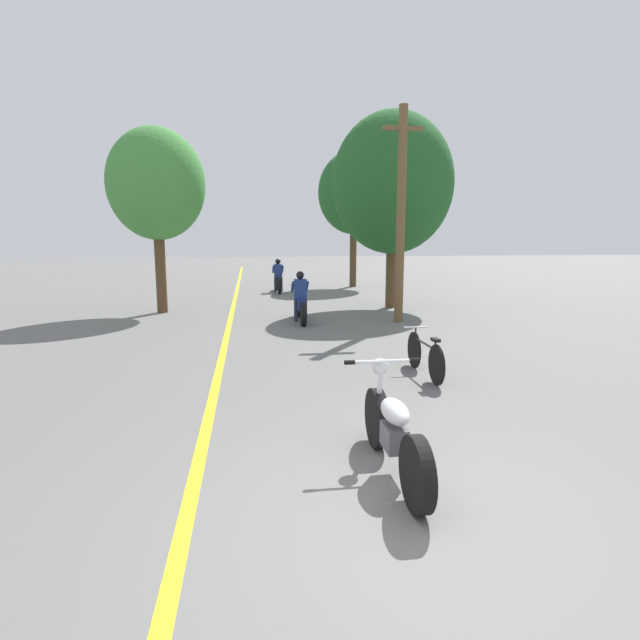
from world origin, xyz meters
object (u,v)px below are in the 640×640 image
Objects in this scene: motorcycle_foreground at (393,432)px; motorcycle_rider_far at (278,279)px; roadside_tree_right_far at (354,193)px; roadside_tree_left at (156,185)px; bicycle_parked at (425,355)px; utility_pole at (401,213)px; roadside_tree_right_near at (393,183)px; motorcycle_rider_lead at (300,303)px.

motorcycle_rider_far is at bearing 90.44° from motorcycle_foreground.
roadside_tree_right_far reaches higher than roadside_tree_left.
motorcycle_rider_far is at bearing 96.91° from bicycle_parked.
motorcycle_foreground is (-2.73, -8.80, -2.54)m from utility_pole.
roadside_tree_right_near is 7.41m from roadside_tree_left.
roadside_tree_right_far is 10.73m from roadside_tree_left.
motorcycle_rider_far is (3.96, 5.54, -3.36)m from roadside_tree_left.
utility_pole is at bearing -101.47° from roadside_tree_right_near.
motorcycle_rider_lead is 7.85m from motorcycle_rider_far.
roadside_tree_left reaches higher than motorcycle_foreground.
motorcycle_rider_far reaches higher than motorcycle_foreground.
utility_pole is at bearing -70.93° from motorcycle_rider_far.
motorcycle_foreground is (4.09, -11.55, -3.47)m from roadside_tree_left.
motorcycle_rider_far is at bearing 54.44° from roadside_tree_left.
motorcycle_foreground is 9.24m from motorcycle_rider_lead.
roadside_tree_right_near reaches higher than roadside_tree_left.
roadside_tree_left is at bearing 109.52° from motorcycle_foreground.
motorcycle_rider_far is at bearing 122.54° from roadside_tree_right_near.
utility_pole is 1.03× the size of roadside_tree_left.
roadside_tree_right_near reaches higher than roadside_tree_right_far.
utility_pole reaches higher than motorcycle_rider_far.
motorcycle_foreground is at bearing -70.48° from roadside_tree_left.
motorcycle_rider_lead is (-3.55, -9.80, -3.87)m from roadside_tree_right_far.
motorcycle_rider_lead is at bearing -88.83° from motorcycle_rider_far.
roadside_tree_left reaches higher than motorcycle_rider_lead.
motorcycle_rider_lead is (-2.70, 0.44, -2.44)m from utility_pole.
roadside_tree_left is (-7.41, -0.14, -0.17)m from roadside_tree_right_near.
roadside_tree_right_near is at bearing 1.06° from roadside_tree_left.
roadside_tree_left is 12.73m from motorcycle_foreground.
motorcycle_rider_lead is at bearing 170.85° from utility_pole.
roadside_tree_left is at bearing 150.76° from motorcycle_rider_lead.
bicycle_parked is at bearing -75.68° from motorcycle_rider_lead.
motorcycle_rider_lead is 1.23× the size of bicycle_parked.
roadside_tree_right_near is 3.65× the size of bicycle_parked.
bicycle_parked is (1.50, -5.89, -0.17)m from motorcycle_rider_lead.
roadside_tree_right_near is 1.00× the size of roadside_tree_right_far.
roadside_tree_right_far is 5.69m from motorcycle_rider_far.
motorcycle_rider_lead reaches higher than motorcycle_foreground.
roadside_tree_left is at bearing 124.45° from bicycle_parked.
roadside_tree_right_far reaches higher than motorcycle_rider_far.
motorcycle_foreground is at bearing -90.17° from motorcycle_rider_lead.
roadside_tree_right_far is 3.65× the size of bicycle_parked.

